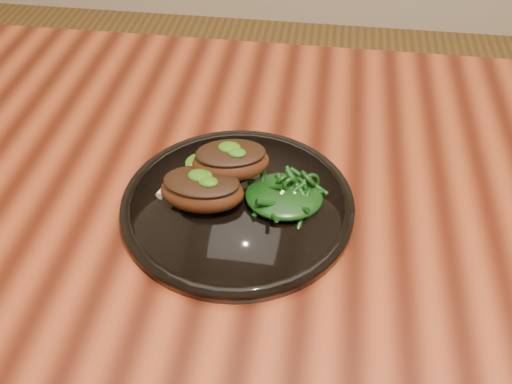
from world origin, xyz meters
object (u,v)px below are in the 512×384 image
plate (238,205)px  lamb_chop_front (202,189)px  desk (431,254)px  greens_heap (284,192)px

plate → lamb_chop_front: lamb_chop_front is taller
desk → plate: (-0.26, -0.03, 0.09)m
desk → lamb_chop_front: size_ratio=14.60×
plate → lamb_chop_front: bearing=-166.5°
lamb_chop_front → desk: bearing=8.3°
greens_heap → desk: bearing=8.1°
plate → lamb_chop_front: 0.05m
plate → greens_heap: greens_heap is taller
plate → greens_heap: (0.06, 0.01, 0.02)m
desk → plate: size_ratio=5.51×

